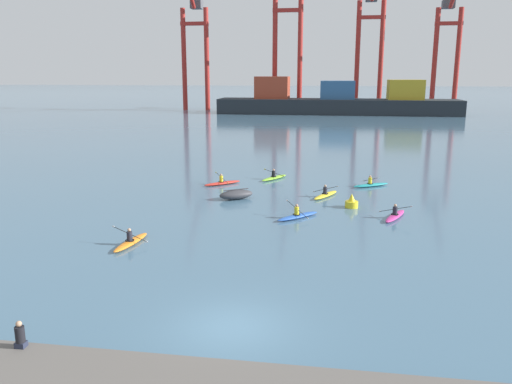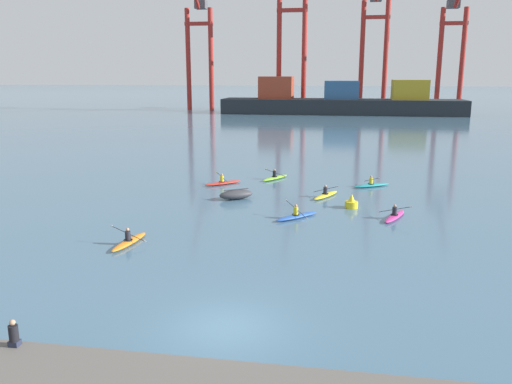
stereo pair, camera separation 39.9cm
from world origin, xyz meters
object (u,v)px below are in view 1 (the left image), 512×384
at_px(channel_buoy, 352,202).
at_px(kayak_red, 222,183).
at_px(gantry_crane_east, 448,42).
at_px(kayak_orange, 131,242).
at_px(container_barge, 336,102).
at_px(kayak_yellow, 326,195).
at_px(gantry_crane_west_mid, 288,34).
at_px(kayak_teal, 371,185).
at_px(kayak_magenta, 395,215).
at_px(gantry_crane_west, 194,40).
at_px(capsized_dinghy, 236,195).
at_px(kayak_lime, 274,177).
at_px(kayak_blue, 298,216).
at_px(seated_onlooker, 20,336).
at_px(gantry_crane_east_mid, 370,37).

bearing_deg(channel_buoy, kayak_red, 150.35).
xyz_separation_m(gantry_crane_east, kayak_orange, (-37.24, -110.64, -16.63)).
relative_size(container_barge, kayak_yellow, 16.71).
distance_m(gantry_crane_west_mid, kayak_orange, 104.15).
distance_m(kayak_teal, kayak_magenta, 9.49).
xyz_separation_m(channel_buoy, kayak_teal, (1.76, 7.15, -0.19)).
bearing_deg(channel_buoy, gantry_crane_west, 111.43).
bearing_deg(channel_buoy, gantry_crane_east, 75.99).
xyz_separation_m(gantry_crane_west_mid, channel_buoy, (13.44, -92.59, -18.04)).
relative_size(kayak_red, kayak_orange, 0.85).
bearing_deg(kayak_red, gantry_crane_east, 69.35).
relative_size(gantry_crane_east, kayak_red, 11.34).
distance_m(gantry_crane_east, kayak_orange, 117.92).
distance_m(container_barge, kayak_yellow, 83.76).
distance_m(capsized_dinghy, kayak_magenta, 11.66).
height_order(container_barge, capsized_dinghy, container_barge).
height_order(gantry_crane_west, kayak_lime, gantry_crane_west).
xyz_separation_m(kayak_teal, kayak_magenta, (0.96, -9.44, 0.00)).
bearing_deg(gantry_crane_west_mid, kayak_lime, -85.26).
bearing_deg(kayak_yellow, gantry_crane_west_mid, 97.36).
xyz_separation_m(kayak_blue, seated_onlooker, (-7.37, -18.49, 0.87)).
xyz_separation_m(gantry_crane_west, kayak_lime, (30.43, -85.16, -17.13)).
xyz_separation_m(kayak_yellow, kayak_blue, (-1.65, -6.26, -0.00)).
distance_m(gantry_crane_west_mid, kayak_red, 88.53).
height_order(gantry_crane_west, capsized_dinghy, gantry_crane_west).
bearing_deg(kayak_teal, kayak_red, -174.69).
relative_size(gantry_crane_west_mid, kayak_blue, 12.27).
xyz_separation_m(capsized_dinghy, channel_buoy, (8.42, -1.16, 0.01)).
distance_m(gantry_crane_east, kayak_red, 102.54).
height_order(capsized_dinghy, kayak_lime, kayak_lime).
distance_m(gantry_crane_west, kayak_magenta, 105.62).
height_order(gantry_crane_west_mid, capsized_dinghy, gantry_crane_west_mid).
height_order(channel_buoy, kayak_teal, kayak_teal).
height_order(kayak_yellow, kayak_blue, kayak_blue).
bearing_deg(channel_buoy, capsized_dinghy, 172.15).
height_order(gantry_crane_west, seated_onlooker, gantry_crane_west).
distance_m(kayak_red, kayak_orange, 16.03).
height_order(gantry_crane_east, kayak_blue, gantry_crane_east).
height_order(container_barge, gantry_crane_west_mid, gantry_crane_west_mid).
height_order(container_barge, kayak_teal, container_barge).
height_order(kayak_magenta, kayak_red, kayak_magenta).
relative_size(container_barge, gantry_crane_east_mid, 1.53).
height_order(gantry_crane_west, channel_buoy, gantry_crane_west).
bearing_deg(gantry_crane_west_mid, seated_onlooker, -88.72).
bearing_deg(kayak_red, kayak_lime, 35.93).
height_order(gantry_crane_east_mid, channel_buoy, gantry_crane_east_mid).
height_order(channel_buoy, seated_onlooker, seated_onlooker).
distance_m(gantry_crane_west, capsized_dinghy, 98.67).
height_order(kayak_yellow, seated_onlooker, seated_onlooker).
height_order(gantry_crane_west, kayak_teal, gantry_crane_west).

